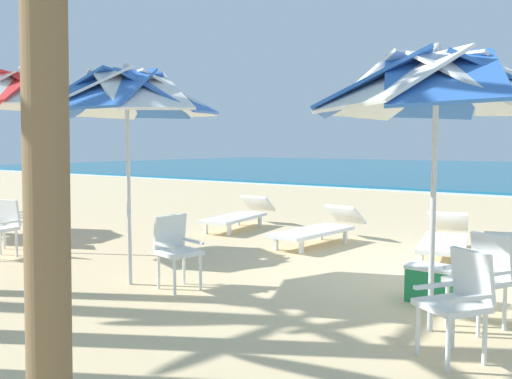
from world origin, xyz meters
name	(u,v)px	position (x,y,z in m)	size (l,w,h in m)	color
ground_plane	(446,279)	(0.00, 0.00, 0.00)	(80.00, 80.00, 0.00)	beige
beach_umbrella_0	(436,86)	(0.48, -2.05, 2.21)	(2.29, 2.29, 2.59)	silver
plastic_chair_0	(458,297)	(0.86, -2.57, 0.50)	(0.61, 0.63, 0.87)	white
plastic_chair_1	(481,274)	(0.82, -1.66, 0.50)	(0.59, 0.60, 0.87)	white
plastic_chair_2	(505,267)	(0.93, -1.21, 0.50)	(0.56, 0.58, 0.87)	white
beach_umbrella_1	(127,95)	(-3.03, -2.53, 2.28)	(2.20, 2.20, 2.66)	silver
plastic_chair_3	(176,247)	(-2.45, -2.33, 0.50)	(0.56, 0.53, 0.87)	white
beach_umbrella_2	(22,93)	(-5.92, -2.12, 2.49)	(1.97, 1.97, 2.91)	silver
plastic_chair_4	(20,217)	(-6.46, -1.91, 0.50)	(0.61, 0.62, 0.87)	white
plastic_chair_5	(2,225)	(-5.83, -2.58, 0.50)	(0.51, 0.54, 0.87)	white
sun_lounger_1	(444,239)	(-0.43, 1.33, 0.28)	(1.11, 2.23, 0.62)	white
sun_lounger_2	(319,228)	(-2.48, 1.14, 0.28)	(0.81, 2.19, 0.62)	white
sun_lounger_3	(239,215)	(-4.65, 1.74, 0.28)	(0.95, 2.22, 0.62)	white
cooler_box	(431,283)	(0.18, -1.12, 0.20)	(0.50, 0.34, 0.40)	#238C4C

